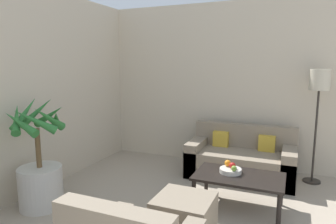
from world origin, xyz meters
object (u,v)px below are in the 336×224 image
at_px(floor_lamp, 319,89).
at_px(apple_red, 232,166).
at_px(sofa_loveseat, 241,160).
at_px(potted_palm, 40,171).
at_px(apple_green, 234,168).
at_px(orange_fruit, 228,163).
at_px(ottoman, 184,217).
at_px(coffee_table, 239,179).
at_px(fruit_bowl, 230,171).

height_order(floor_lamp, apple_red, floor_lamp).
relative_size(floor_lamp, apple_red, 20.96).
xyz_separation_m(sofa_loveseat, floor_lamp, (1.00, 0.18, 1.10)).
bearing_deg(floor_lamp, sofa_loveseat, -169.88).
bearing_deg(potted_palm, apple_green, 22.11).
bearing_deg(orange_fruit, sofa_loveseat, 89.12).
xyz_separation_m(floor_lamp, orange_fruit, (-1.01, -1.11, -0.86)).
xyz_separation_m(sofa_loveseat, apple_green, (0.09, -1.07, 0.23)).
bearing_deg(orange_fruit, ottoman, -103.63).
height_order(sofa_loveseat, apple_green, sofa_loveseat).
relative_size(potted_palm, apple_green, 20.22).
bearing_deg(ottoman, apple_red, 71.03).
relative_size(apple_red, apple_green, 1.18).
bearing_deg(orange_fruit, potted_palm, -153.60).
distance_m(potted_palm, sofa_loveseat, 2.82).
relative_size(potted_palm, ottoman, 2.41).
relative_size(coffee_table, ottoman, 1.86).
xyz_separation_m(potted_palm, apple_green, (2.13, 0.86, 0.05)).
relative_size(potted_palm, coffee_table, 1.30).
bearing_deg(potted_palm, sofa_loveseat, 43.55).
xyz_separation_m(coffee_table, apple_red, (-0.09, 0.04, 0.14)).
bearing_deg(coffee_table, ottoman, -115.18).
relative_size(floor_lamp, ottoman, 2.95).
bearing_deg(orange_fruit, apple_green, -53.61).
xyz_separation_m(fruit_bowl, apple_green, (0.05, -0.07, 0.06)).
height_order(floor_lamp, orange_fruit, floor_lamp).
relative_size(fruit_bowl, apple_red, 3.36).
relative_size(sofa_loveseat, orange_fruit, 19.93).
xyz_separation_m(apple_green, ottoman, (-0.33, -0.79, -0.29)).
relative_size(floor_lamp, apple_green, 24.79).
height_order(potted_palm, ottoman, potted_palm).
bearing_deg(floor_lamp, potted_palm, -145.13).
xyz_separation_m(floor_lamp, coffee_table, (-0.85, -1.22, -1.00)).
bearing_deg(apple_green, apple_red, 114.00).
xyz_separation_m(apple_red, ottoman, (-0.30, -0.87, -0.29)).
height_order(coffee_table, apple_red, apple_red).
height_order(apple_red, ottoman, apple_red).
xyz_separation_m(potted_palm, fruit_bowl, (2.07, 0.94, -0.01)).
xyz_separation_m(fruit_bowl, ottoman, (-0.28, -0.87, -0.23)).
xyz_separation_m(floor_lamp, apple_red, (-0.94, -1.18, -0.86)).
height_order(sofa_loveseat, floor_lamp, floor_lamp).
bearing_deg(fruit_bowl, ottoman, -107.65).
relative_size(coffee_table, fruit_bowl, 3.92).
distance_m(apple_green, orange_fruit, 0.17).
xyz_separation_m(apple_green, orange_fruit, (-0.10, 0.14, 0.01)).
relative_size(potted_palm, sofa_loveseat, 0.85).
bearing_deg(apple_red, ottoman, -108.97).
bearing_deg(ottoman, sofa_loveseat, 82.64).
relative_size(apple_green, orange_fruit, 0.84).
height_order(apple_red, orange_fruit, same).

